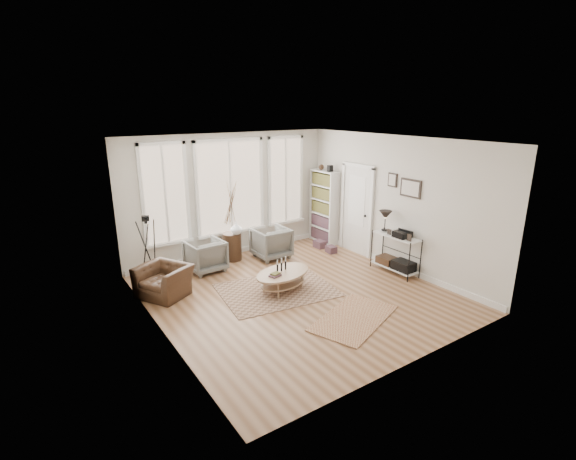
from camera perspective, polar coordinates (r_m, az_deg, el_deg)
room at (r=7.68m, az=1.28°, el=1.09°), size 5.50×5.54×2.90m
bay_window at (r=9.89m, az=-7.88°, el=5.56°), size 4.14×0.12×2.24m
door at (r=10.17m, az=9.39°, el=3.00°), size 0.09×1.06×2.22m
bookcase at (r=10.91m, az=4.97°, el=3.19°), size 0.31×0.85×2.06m
low_shelf at (r=9.25m, az=14.46°, el=-2.65°), size 0.38×1.08×1.30m
wall_art at (r=9.07m, az=15.79°, el=5.81°), size 0.04×0.88×0.44m
rug_main at (r=8.28m, az=-1.50°, el=-8.20°), size 2.37×1.91×0.01m
rug_runner at (r=7.35m, az=9.00°, el=-11.79°), size 1.89×1.46×0.01m
coffee_table at (r=8.16m, az=-0.73°, el=-6.32°), size 1.38×1.05×0.56m
armchair_left at (r=9.27m, az=-11.23°, el=-3.45°), size 0.79×0.81×0.70m
armchair_right at (r=9.90m, az=-2.32°, el=-1.73°), size 0.79×0.81×0.73m
side_table at (r=9.67m, az=-7.76°, el=0.86°), size 0.43×0.43×1.82m
vase at (r=9.60m, az=-7.08°, el=0.23°), size 0.30×0.30×0.28m
accent_chair at (r=8.31m, az=-16.62°, el=-6.67°), size 1.18×1.14×0.59m
tripod_camera at (r=8.75m, az=-18.47°, el=-3.07°), size 0.51×0.51×1.44m
book_stack_near at (r=10.67m, az=4.35°, el=-1.93°), size 0.24×0.30×0.18m
book_stack_far at (r=10.34m, az=5.92°, el=-2.65°), size 0.23×0.28×0.17m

